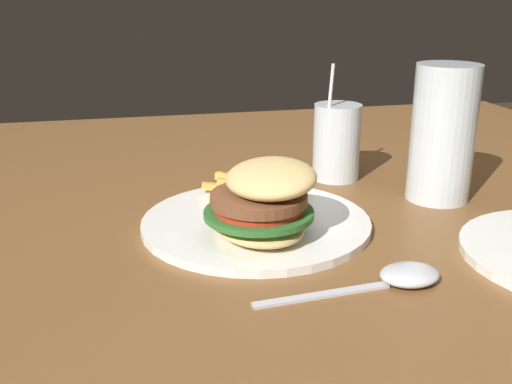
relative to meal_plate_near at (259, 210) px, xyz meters
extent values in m
cube|color=brown|center=(0.05, 0.15, -0.05)|extent=(1.51, 1.22, 0.03)
cylinder|color=brown|center=(-0.64, -0.39, -0.40)|extent=(0.06, 0.06, 0.67)
cylinder|color=brown|center=(-0.64, 0.68, -0.40)|extent=(0.06, 0.06, 0.67)
cylinder|color=white|center=(-0.02, 0.00, -0.03)|extent=(0.28, 0.28, 0.01)
ellipsoid|color=#DBB770|center=(0.03, -0.01, -0.01)|extent=(0.14, 0.13, 0.02)
cylinder|color=#2D6628|center=(0.03, -0.01, 0.01)|extent=(0.15, 0.15, 0.01)
cylinder|color=red|center=(0.03, -0.01, 0.02)|extent=(0.12, 0.12, 0.01)
cylinder|color=brown|center=(0.03, -0.01, 0.03)|extent=(0.13, 0.13, 0.01)
ellipsoid|color=#DBB770|center=(0.02, 0.01, 0.05)|extent=(0.14, 0.13, 0.05)
cube|color=gold|center=(-0.10, 0.02, -0.01)|extent=(0.08, 0.01, 0.03)
cube|color=gold|center=(-0.07, 0.00, -0.01)|extent=(0.03, 0.06, 0.02)
cube|color=gold|center=(-0.12, -0.01, -0.01)|extent=(0.08, 0.02, 0.02)
cube|color=gold|center=(-0.08, 0.05, -0.01)|extent=(0.06, 0.03, 0.01)
cube|color=gold|center=(-0.11, -0.03, -0.01)|extent=(0.06, 0.03, 0.02)
cube|color=gold|center=(-0.09, -0.01, -0.01)|extent=(0.01, 0.06, 0.02)
cube|color=gold|center=(-0.08, 0.00, 0.00)|extent=(0.05, 0.05, 0.01)
cube|color=gold|center=(-0.08, 0.00, 0.00)|extent=(0.06, 0.07, 0.02)
cube|color=gold|center=(-0.09, -0.01, -0.01)|extent=(0.07, 0.05, 0.01)
cube|color=gold|center=(-0.08, 0.00, 0.00)|extent=(0.02, 0.08, 0.02)
cube|color=gold|center=(-0.07, 0.02, -0.01)|extent=(0.08, 0.04, 0.03)
cube|color=gold|center=(-0.08, 0.00, 0.01)|extent=(0.06, 0.07, 0.02)
cube|color=gold|center=(-0.13, -0.01, -0.01)|extent=(0.02, 0.08, 0.02)
cylinder|color=silver|center=(-0.07, 0.27, 0.06)|extent=(0.09, 0.09, 0.18)
cylinder|color=gold|center=(-0.07, 0.27, 0.05)|extent=(0.07, 0.07, 0.15)
cylinder|color=silver|center=(-0.19, 0.16, 0.03)|extent=(0.07, 0.07, 0.11)
cylinder|color=yellow|center=(-0.19, 0.16, 0.01)|extent=(0.06, 0.06, 0.09)
cylinder|color=white|center=(-0.18, 0.15, 0.06)|extent=(0.02, 0.01, 0.18)
ellipsoid|color=silver|center=(0.15, 0.12, -0.02)|extent=(0.05, 0.07, 0.02)
cube|color=silver|center=(0.16, 0.02, -0.03)|extent=(0.02, 0.14, 0.00)
camera|label=1|loc=(0.64, -0.15, 0.25)|focal=42.00mm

